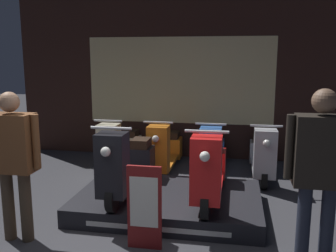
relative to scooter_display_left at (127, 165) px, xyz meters
The scene contains 11 objects.
shop_wall_back 3.03m from the scooter_display_left, 84.92° to the left, with size 6.71×0.09×3.20m.
display_platform 0.74m from the scooter_display_left, ahead, with size 2.40×1.56×0.24m.
scooter_display_left is the anchor object (origin of this frame).
scooter_display_right 1.08m from the scooter_display_left, ahead, with size 0.48×1.77×1.01m.
scooter_backrow_0 1.90m from the scooter_display_left, 110.66° to the left, with size 0.48×1.77×1.01m.
scooter_backrow_1 1.79m from the scooter_display_left, 84.52° to the left, with size 0.48×1.77×1.01m.
scooter_backrow_2 2.04m from the scooter_display_left, 60.36° to the left, with size 0.48×1.77×1.01m.
scooter_backrow_3 2.56m from the scooter_display_left, 43.82° to the left, with size 0.48×1.77×1.01m.
person_left_browsing 1.45m from the scooter_display_left, 133.58° to the right, with size 0.64×0.27×1.66m.
person_right_browsing 2.42m from the scooter_display_left, 25.18° to the right, with size 0.64×0.27×1.74m.
price_sign_board 1.07m from the scooter_display_left, 63.89° to the right, with size 0.37×0.04×0.91m.
Camera 1 is at (1.13, -3.43, 2.02)m, focal length 40.00 mm.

